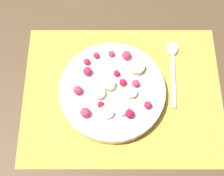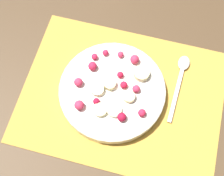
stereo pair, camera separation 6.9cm
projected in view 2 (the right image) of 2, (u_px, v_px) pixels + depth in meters
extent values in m
plane|color=#4C3823|center=(122.00, 96.00, 0.72)|extent=(3.00, 3.00, 0.00)
cube|color=gold|center=(122.00, 96.00, 0.72)|extent=(0.46, 0.34, 0.01)
cylinder|color=silver|center=(112.00, 92.00, 0.71)|extent=(0.24, 0.24, 0.02)
torus|color=silver|center=(112.00, 90.00, 0.70)|extent=(0.24, 0.24, 0.01)
cylinder|color=white|center=(112.00, 89.00, 0.69)|extent=(0.22, 0.22, 0.00)
cylinder|color=#F4EAB7|center=(114.00, 110.00, 0.67)|extent=(0.04, 0.04, 0.01)
cylinder|color=beige|center=(110.00, 84.00, 0.69)|extent=(0.03, 0.03, 0.01)
cylinder|color=beige|center=(100.00, 110.00, 0.67)|extent=(0.03, 0.03, 0.01)
cylinder|color=beige|center=(129.00, 97.00, 0.68)|extent=(0.04, 0.04, 0.01)
cylinder|color=#F4EAB7|center=(97.00, 90.00, 0.69)|extent=(0.04, 0.04, 0.01)
cylinder|color=beige|center=(142.00, 73.00, 0.70)|extent=(0.05, 0.05, 0.01)
sphere|color=red|center=(122.00, 84.00, 0.69)|extent=(0.02, 0.02, 0.02)
sphere|color=#DB3356|center=(78.00, 82.00, 0.69)|extent=(0.02, 0.02, 0.02)
sphere|color=#DB3356|center=(121.00, 54.00, 0.72)|extent=(0.01, 0.01, 0.01)
sphere|color=#DB3356|center=(135.00, 59.00, 0.71)|extent=(0.02, 0.02, 0.02)
sphere|color=red|center=(120.00, 75.00, 0.70)|extent=(0.01, 0.01, 0.01)
sphere|color=#D12347|center=(93.00, 66.00, 0.70)|extent=(0.02, 0.02, 0.02)
sphere|color=#DB3356|center=(79.00, 105.00, 0.67)|extent=(0.02, 0.02, 0.02)
sphere|color=#D12347|center=(142.00, 113.00, 0.66)|extent=(0.02, 0.02, 0.02)
sphere|color=#DB3356|center=(136.00, 89.00, 0.68)|extent=(0.02, 0.02, 0.02)
sphere|color=#D12347|center=(95.00, 57.00, 0.72)|extent=(0.01, 0.01, 0.01)
sphere|color=#D12347|center=(105.00, 53.00, 0.72)|extent=(0.01, 0.01, 0.01)
sphere|color=#B21433|center=(96.00, 101.00, 0.67)|extent=(0.02, 0.02, 0.02)
sphere|color=#B21433|center=(122.00, 117.00, 0.66)|extent=(0.02, 0.02, 0.02)
cube|color=silver|center=(176.00, 95.00, 0.71)|extent=(0.02, 0.14, 0.00)
ellipsoid|color=silver|center=(184.00, 63.00, 0.74)|extent=(0.03, 0.04, 0.01)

